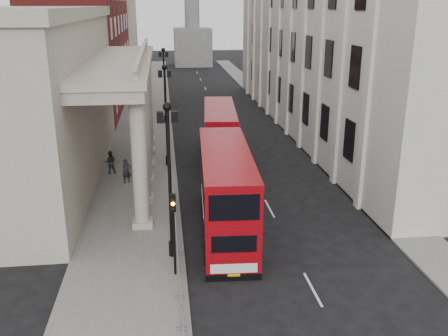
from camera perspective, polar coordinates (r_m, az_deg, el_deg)
The scene contains 18 objects.
ground at distance 24.03m, azimuth -4.19°, elevation -14.56°, with size 260.00×260.00×0.00m, color black.
sidewalk_west at distance 51.88m, azimuth -9.24°, elevation 3.57°, with size 6.00×140.00×0.12m, color slate.
sidewalk_east at distance 53.76m, azimuth 8.65°, elevation 4.11°, with size 3.00×140.00×0.12m, color slate.
kerb at distance 51.84m, azimuth -5.97°, elevation 3.71°, with size 0.20×140.00×0.14m, color slate.
portico_building at distance 40.03m, azimuth -21.10°, elevation 6.97°, with size 9.00×28.00×12.00m, color #A69D8B.
brick_building at distance 68.91m, azimuth -15.70°, elevation 15.95°, with size 9.00×32.00×22.00m, color maroon.
west_building_far at distance 100.71m, azimuth -13.03°, elevation 16.10°, with size 9.00×30.00×20.00m, color #A69D8B.
east_building at distance 54.82m, azimuth 11.36°, elevation 17.40°, with size 8.00×55.00×25.00m, color beige.
lamp_post_south at distance 25.51m, azimuth -6.26°, elevation -0.35°, with size 1.05×0.44×8.32m.
lamp_post_mid at distance 41.00m, azimuth -6.65°, elevation 6.75°, with size 1.05×0.44×8.32m.
lamp_post_north at distance 56.77m, azimuth -6.83°, elevation 9.94°, with size 1.05×0.44×8.32m.
traffic_light at distance 24.28m, azimuth -5.79°, elevation -5.89°, with size 0.28×0.33×4.30m.
crowd_barriers at distance 25.59m, azimuth -5.29°, elevation -10.64°, with size 0.50×18.75×1.10m.
bus_near at distance 29.24m, azimuth 0.21°, elevation -2.56°, with size 3.43×11.72×5.00m.
bus_far at distance 43.07m, azimuth -0.48°, elevation 4.02°, with size 3.47×10.88×4.62m.
pedestrian_a at distance 38.19m, azimuth -11.10°, elevation -0.35°, with size 0.67×0.44×1.85m, color black.
pedestrian_b at distance 40.63m, azimuth -12.86°, elevation 0.67°, with size 0.90×0.70×1.85m, color #292321.
pedestrian_c at distance 41.83m, azimuth -9.94°, elevation 1.22°, with size 0.80×0.52×1.64m, color black.
Camera 1 is at (-0.75, -20.19, 13.00)m, focal length 40.00 mm.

